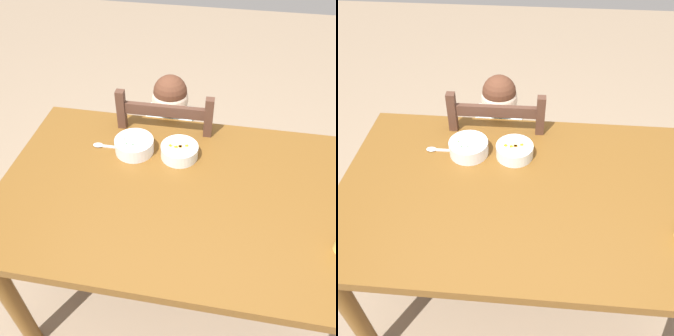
# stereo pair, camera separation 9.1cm
# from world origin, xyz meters

# --- Properties ---
(ground_plane) EXTENTS (8.00, 8.00, 0.00)m
(ground_plane) POSITION_xyz_m (0.00, 0.00, 0.00)
(ground_plane) COLOR gray
(dining_table) EXTENTS (1.40, 0.87, 0.76)m
(dining_table) POSITION_xyz_m (0.00, 0.00, 0.66)
(dining_table) COLOR brown
(dining_table) RESTS_ON ground
(dining_chair) EXTENTS (0.43, 0.43, 0.95)m
(dining_chair) POSITION_xyz_m (-0.14, 0.48, 0.45)
(dining_chair) COLOR #4E3023
(dining_chair) RESTS_ON ground
(child_figure) EXTENTS (0.32, 0.31, 0.94)m
(child_figure) POSITION_xyz_m (-0.14, 0.48, 0.62)
(child_figure) COLOR silver
(child_figure) RESTS_ON ground
(bowl_of_peas) EXTENTS (0.16, 0.16, 0.06)m
(bowl_of_peas) POSITION_xyz_m (-0.23, 0.19, 0.79)
(bowl_of_peas) COLOR white
(bowl_of_peas) RESTS_ON dining_table
(bowl_of_carrots) EXTENTS (0.15, 0.15, 0.06)m
(bowl_of_carrots) POSITION_xyz_m (-0.05, 0.19, 0.79)
(bowl_of_carrots) COLOR white
(bowl_of_carrots) RESTS_ON dining_table
(spoon) EXTENTS (0.14, 0.03, 0.01)m
(spoon) POSITION_xyz_m (-0.37, 0.19, 0.77)
(spoon) COLOR silver
(spoon) RESTS_ON dining_table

